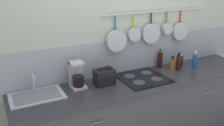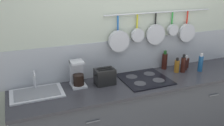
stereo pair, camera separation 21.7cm
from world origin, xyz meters
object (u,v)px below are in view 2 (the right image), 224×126
bottle_vinegar (186,62)px  bottle_hot_sauce (177,66)px  bottle_olive_oil (165,61)px  bottle_cooking_wine (185,64)px  bottle_dish_soap (201,63)px  toaster (105,77)px  bottle_sesame_oil (183,64)px  coffee_maker (77,75)px

bottle_vinegar → bottle_hot_sauce: bearing=-156.1°
bottle_olive_oil → bottle_cooking_wine: bottle_olive_oil is taller
bottle_dish_soap → bottle_vinegar: bearing=112.5°
toaster → bottle_hot_sauce: bearing=0.0°
toaster → bottle_dish_soap: size_ratio=0.99×
bottle_olive_oil → bottle_sesame_oil: 0.24m
bottle_olive_oil → bottle_hot_sauce: size_ratio=1.30×
bottle_olive_oil → toaster: bearing=-169.7°
bottle_cooking_wine → bottle_olive_oil: bearing=150.2°
bottle_olive_oil → bottle_dish_soap: size_ratio=1.03×
coffee_maker → bottle_cooking_wine: coffee_maker is taller
toaster → bottle_cooking_wine: bearing=1.7°
coffee_maker → bottle_olive_oil: coffee_maker is taller
bottle_hot_sauce → bottle_sesame_oil: bearing=-20.5°
bottle_olive_oil → bottle_vinegar: 0.31m
bottle_sesame_oil → bottle_vinegar: (0.15, 0.13, -0.03)m
bottle_sesame_oil → bottle_hot_sauce: bearing=159.5°
toaster → bottle_vinegar: (1.20, 0.10, -0.02)m
bottle_hot_sauce → bottle_sesame_oil: 0.08m
bottle_hot_sauce → bottle_vinegar: bearing=23.9°
toaster → bottle_cooking_wine: (1.12, 0.03, -0.02)m
bottle_sesame_oil → bottle_vinegar: bearing=40.0°
coffee_maker → bottle_olive_oil: (1.19, 0.08, -0.01)m
toaster → bottle_olive_oil: size_ratio=0.96×
toaster → bottle_sesame_oil: bearing=-1.5°
bottle_vinegar → bottle_dish_soap: (0.08, -0.18, 0.04)m
bottle_vinegar → bottle_dish_soap: 0.20m
bottle_hot_sauce → bottle_dish_soap: (0.30, -0.08, 0.02)m
coffee_maker → bottle_hot_sauce: (1.27, -0.09, -0.04)m
bottle_cooking_wine → bottle_sesame_oil: bearing=-141.1°
bottle_hot_sauce → bottle_dish_soap: bearing=-15.0°
bottle_sesame_oil → toaster: bearing=178.5°
bottle_cooking_wine → bottle_dish_soap: bottle_dish_soap is taller
coffee_maker → toaster: bearing=-16.3°
bottle_olive_oil → bottle_cooking_wine: (0.23, -0.13, -0.04)m
coffee_maker → bottle_vinegar: bearing=0.6°
coffee_maker → bottle_hot_sauce: size_ratio=1.51×
bottle_vinegar → bottle_dish_soap: bottle_dish_soap is taller
toaster → bottle_sesame_oil: (1.05, -0.03, 0.01)m
bottle_sesame_oil → bottle_dish_soap: (0.23, -0.05, 0.00)m
coffee_maker → bottle_dish_soap: bearing=-6.1°
bottle_hot_sauce → bottle_vinegar: bottle_hot_sauce is taller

